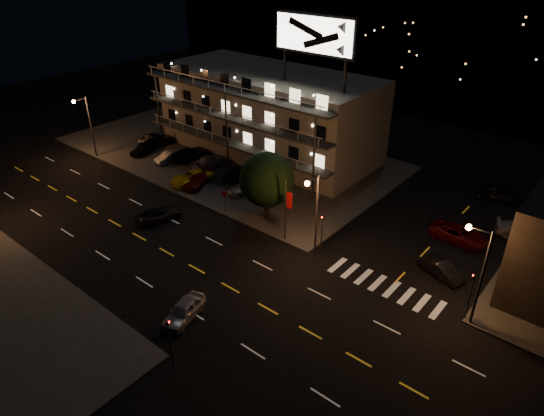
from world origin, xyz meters
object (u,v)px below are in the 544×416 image
Objects in this scene: lot_car_4 at (246,187)px; road_car_west at (159,214)px; lot_car_2 at (192,177)px; lot_car_7 at (210,161)px; tree at (266,181)px; side_car_0 at (442,269)px; road_car_east at (184,311)px.

lot_car_4 is 0.89× the size of road_car_west.
lot_car_2 is at bearing -52.69° from road_car_west.
lot_car_7 is 1.05× the size of road_car_west.
tree reaches higher than side_car_0.
side_car_0 is 0.96× the size of road_car_east.
side_car_0 is (30.79, -2.89, -0.20)m from lot_car_7.
lot_car_2 is at bearing 105.81° from lot_car_7.
lot_car_7 is at bearing 124.48° from lot_car_2.
road_car_west is at bearing -93.73° from lot_car_4.
side_car_0 is (29.05, 1.50, -0.19)m from lot_car_2.
road_car_east is at bearing 161.27° from side_car_0.
lot_car_7 is (-1.74, 4.40, 0.01)m from lot_car_2.
lot_car_7 is 30.93m from side_car_0.
tree reaches higher than lot_car_4.
side_car_0 reaches higher than road_car_west.
road_car_west is at bearing -140.17° from tree.
lot_car_4 reaches higher than road_car_west.
side_car_0 is 27.16m from road_car_west.
tree is at bearing -14.95° from lot_car_4.
lot_car_2 is 4.73m from lot_car_7.
lot_car_7 is 1.16× the size of road_car_east.
road_car_west is (5.22, -12.04, -0.22)m from lot_car_7.
lot_car_4 is (-5.37, 2.84, -3.46)m from tree.
tree is 1.67× the size of road_car_east.
lot_car_2 is 8.40m from road_car_west.
road_car_east reaches higher than road_car_west.
tree is at bearing 9.36° from lot_car_2.
lot_car_7 is at bearing 177.27° from lot_car_4.
lot_car_4 reaches higher than side_car_0.
lot_car_2 is at bearing -148.78° from lot_car_4.
lot_car_7 reaches higher than lot_car_2.
lot_car_4 is (6.40, 2.12, -0.00)m from lot_car_2.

